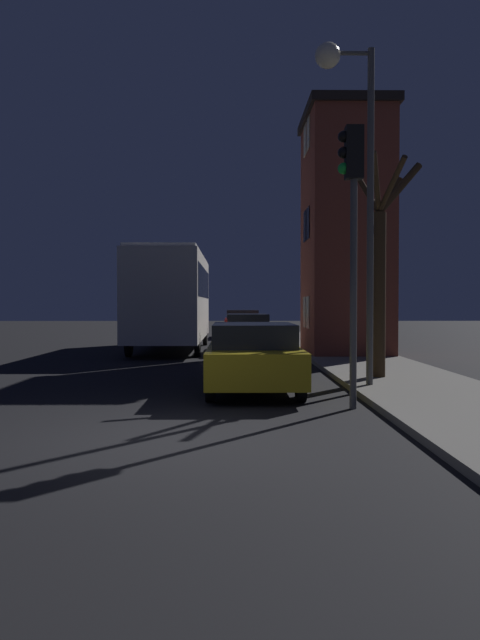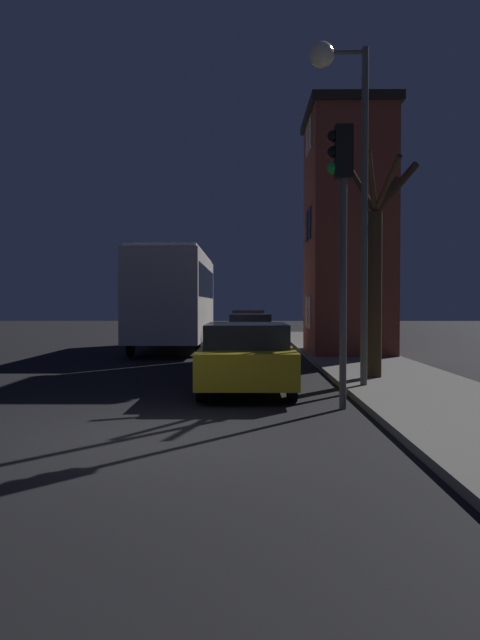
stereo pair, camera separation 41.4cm
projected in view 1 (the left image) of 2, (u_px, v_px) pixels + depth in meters
The scene contains 9 objects.
ground_plane at pixel (166, 439), 8.31m from camera, with size 120.00×120.00×0.00m, color black.
brick_building at pixel (345, 231), 21.96m from camera, with size 2.95×4.33×8.46m.
streetlamp at pixel (348, 132), 12.88m from camera, with size 1.23×0.53×7.07m.
traffic_light at pixel (352, 208), 10.64m from camera, with size 0.43×0.24×4.84m.
bare_tree at pixel (380, 266), 14.36m from camera, with size 1.85×2.04×5.29m.
bus at pixel (172, 293), 24.41m from camera, with size 2.56×9.37×3.78m.
car_near_lane at pixel (253, 355), 12.95m from camera, with size 1.85×4.72×1.40m.
car_mid_lane at pixel (248, 332), 23.59m from camera, with size 1.72×4.58×1.44m.
car_far_lane at pixel (242, 323), 33.74m from camera, with size 1.89×4.18×1.50m.
Camera 1 is at (0.89, -8.28, 1.80)m, focal length 35.00 mm.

